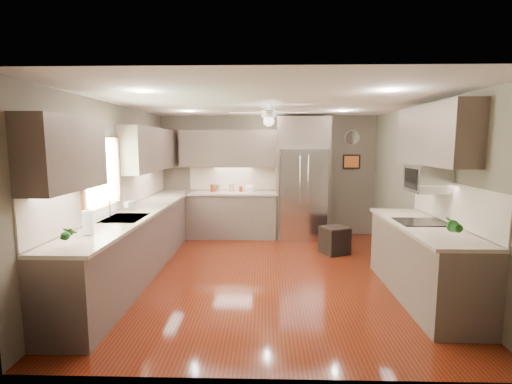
{
  "coord_description": "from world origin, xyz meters",
  "views": [
    {
      "loc": [
        -0.04,
        -5.33,
        1.93
      ],
      "look_at": [
        -0.2,
        0.6,
        1.15
      ],
      "focal_mm": 26.0,
      "sensor_mm": 36.0,
      "label": 1
    }
  ],
  "objects_px": {
    "potted_plant_left": "(66,234)",
    "microwave": "(427,179)",
    "canister_a": "(213,188)",
    "bowl": "(250,191)",
    "canister_c": "(232,188)",
    "refrigerator": "(302,180)",
    "soap_bottle": "(129,204)",
    "paper_towel": "(88,222)",
    "canister_b": "(218,188)",
    "potted_plant_right": "(453,225)",
    "canister_d": "(241,189)",
    "stool": "(335,240)"
  },
  "relations": [
    {
      "from": "canister_c",
      "to": "microwave",
      "type": "height_order",
      "value": "microwave"
    },
    {
      "from": "potted_plant_right",
      "to": "microwave",
      "type": "distance_m",
      "value": 1.06
    },
    {
      "from": "potted_plant_right",
      "to": "refrigerator",
      "type": "distance_m",
      "value": 3.88
    },
    {
      "from": "canister_c",
      "to": "microwave",
      "type": "distance_m",
      "value": 3.93
    },
    {
      "from": "stool",
      "to": "paper_towel",
      "type": "relative_size",
      "value": 1.98
    },
    {
      "from": "stool",
      "to": "canister_d",
      "type": "bearing_deg",
      "value": 146.26
    },
    {
      "from": "stool",
      "to": "potted_plant_right",
      "type": "bearing_deg",
      "value": -74.45
    },
    {
      "from": "canister_c",
      "to": "canister_d",
      "type": "distance_m",
      "value": 0.19
    },
    {
      "from": "canister_a",
      "to": "potted_plant_left",
      "type": "distance_m",
      "value": 4.22
    },
    {
      "from": "soap_bottle",
      "to": "potted_plant_left",
      "type": "distance_m",
      "value": 2.0
    },
    {
      "from": "canister_d",
      "to": "paper_towel",
      "type": "xyz_separation_m",
      "value": [
        -1.41,
        -3.66,
        0.08
      ]
    },
    {
      "from": "soap_bottle",
      "to": "paper_towel",
      "type": "relative_size",
      "value": 0.7
    },
    {
      "from": "canister_a",
      "to": "canister_c",
      "type": "distance_m",
      "value": 0.39
    },
    {
      "from": "soap_bottle",
      "to": "potted_plant_left",
      "type": "relative_size",
      "value": 0.73
    },
    {
      "from": "microwave",
      "to": "potted_plant_right",
      "type": "bearing_deg",
      "value": -97.64
    },
    {
      "from": "refrigerator",
      "to": "canister_a",
      "type": "bearing_deg",
      "value": 178.72
    },
    {
      "from": "canister_a",
      "to": "canister_c",
      "type": "xyz_separation_m",
      "value": [
        0.39,
        0.01,
        0.01
      ]
    },
    {
      "from": "refrigerator",
      "to": "microwave",
      "type": "distance_m",
      "value": 3.03
    },
    {
      "from": "microwave",
      "to": "paper_towel",
      "type": "xyz_separation_m",
      "value": [
        -3.99,
        -0.9,
        -0.4
      ]
    },
    {
      "from": "potted_plant_left",
      "to": "canister_c",
      "type": "bearing_deg",
      "value": 73.9
    },
    {
      "from": "canister_b",
      "to": "canister_d",
      "type": "height_order",
      "value": "canister_b"
    },
    {
      "from": "canister_d",
      "to": "stool",
      "type": "distance_m",
      "value": 2.21
    },
    {
      "from": "canister_c",
      "to": "refrigerator",
      "type": "xyz_separation_m",
      "value": [
        1.44,
        -0.05,
        0.16
      ]
    },
    {
      "from": "microwave",
      "to": "paper_towel",
      "type": "distance_m",
      "value": 4.11
    },
    {
      "from": "canister_d",
      "to": "bowl",
      "type": "xyz_separation_m",
      "value": [
        0.19,
        -0.03,
        -0.03
      ]
    },
    {
      "from": "canister_c",
      "to": "soap_bottle",
      "type": "distance_m",
      "value": 2.53
    },
    {
      "from": "potted_plant_left",
      "to": "paper_towel",
      "type": "xyz_separation_m",
      "value": [
        -0.03,
        0.49,
        0.01
      ]
    },
    {
      "from": "bowl",
      "to": "canister_a",
      "type": "bearing_deg",
      "value": 178.67
    },
    {
      "from": "canister_a",
      "to": "potted_plant_left",
      "type": "bearing_deg",
      "value": -101.03
    },
    {
      "from": "refrigerator",
      "to": "soap_bottle",
      "type": "bearing_deg",
      "value": -142.66
    },
    {
      "from": "canister_c",
      "to": "bowl",
      "type": "distance_m",
      "value": 0.39
    },
    {
      "from": "potted_plant_right",
      "to": "microwave",
      "type": "bearing_deg",
      "value": 82.36
    },
    {
      "from": "microwave",
      "to": "refrigerator",
      "type": "bearing_deg",
      "value": 116.09
    },
    {
      "from": "canister_d",
      "to": "microwave",
      "type": "height_order",
      "value": "microwave"
    },
    {
      "from": "bowl",
      "to": "stool",
      "type": "height_order",
      "value": "bowl"
    },
    {
      "from": "potted_plant_left",
      "to": "refrigerator",
      "type": "bearing_deg",
      "value": 57.23
    },
    {
      "from": "canister_b",
      "to": "bowl",
      "type": "distance_m",
      "value": 0.68
    },
    {
      "from": "refrigerator",
      "to": "potted_plant_right",
      "type": "bearing_deg",
      "value": -72.05
    },
    {
      "from": "canister_d",
      "to": "stool",
      "type": "relative_size",
      "value": 0.19
    },
    {
      "from": "canister_a",
      "to": "bowl",
      "type": "distance_m",
      "value": 0.77
    },
    {
      "from": "paper_towel",
      "to": "canister_b",
      "type": "bearing_deg",
      "value": 75.91
    },
    {
      "from": "canister_d",
      "to": "refrigerator",
      "type": "height_order",
      "value": "refrigerator"
    },
    {
      "from": "canister_a",
      "to": "microwave",
      "type": "relative_size",
      "value": 0.27
    },
    {
      "from": "canister_c",
      "to": "bowl",
      "type": "relative_size",
      "value": 0.81
    },
    {
      "from": "canister_d",
      "to": "bowl",
      "type": "height_order",
      "value": "canister_d"
    },
    {
      "from": "potted_plant_left",
      "to": "microwave",
      "type": "distance_m",
      "value": 4.22
    },
    {
      "from": "canister_b",
      "to": "potted_plant_right",
      "type": "height_order",
      "value": "potted_plant_right"
    },
    {
      "from": "bowl",
      "to": "paper_towel",
      "type": "xyz_separation_m",
      "value": [
        -1.6,
        -3.63,
        0.11
      ]
    },
    {
      "from": "canister_d",
      "to": "microwave",
      "type": "distance_m",
      "value": 3.81
    },
    {
      "from": "canister_d",
      "to": "potted_plant_right",
      "type": "distance_m",
      "value": 4.47
    }
  ]
}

